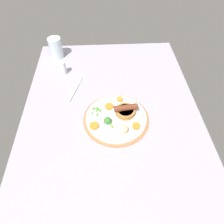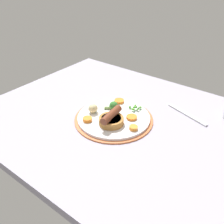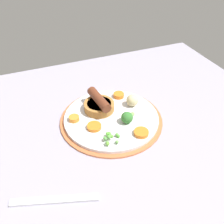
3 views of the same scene
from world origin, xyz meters
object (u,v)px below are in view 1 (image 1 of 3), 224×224
(carrot_slice_0, at_px, (109,106))
(carrot_slice_5, at_px, (94,126))
(broccoli_floret_near, at_px, (108,121))
(salt_shaker, at_px, (63,68))
(carrot_slice_2, at_px, (120,99))
(potato_chunk_1, at_px, (124,129))
(drinking_glass, at_px, (56,48))
(fork, at_px, (75,89))
(sausage_pudding, at_px, (126,110))
(pea_pile, at_px, (96,110))
(dinner_plate, at_px, (116,118))
(carrot_slice_1, at_px, (136,126))

(carrot_slice_0, bearing_deg, carrot_slice_5, -32.81)
(broccoli_floret_near, xyz_separation_m, salt_shaker, (-0.36, -0.22, 0.01))
(broccoli_floret_near, distance_m, carrot_slice_2, 0.15)
(potato_chunk_1, height_order, drinking_glass, drinking_glass)
(broccoli_floret_near, bearing_deg, fork, -2.66)
(carrot_slice_2, xyz_separation_m, fork, (-0.10, -0.22, -0.02))
(potato_chunk_1, relative_size, salt_shaker, 0.50)
(sausage_pudding, xyz_separation_m, pea_pile, (-0.02, -0.13, -0.01))
(sausage_pudding, bearing_deg, dinner_plate, 19.65)
(carrot_slice_1, bearing_deg, dinner_plate, -125.44)
(pea_pile, relative_size, potato_chunk_1, 1.35)
(fork, bearing_deg, dinner_plate, 61.10)
(carrot_slice_5, bearing_deg, dinner_plate, 115.25)
(sausage_pudding, height_order, pea_pile, sausage_pudding)
(salt_shaker, bearing_deg, carrot_slice_0, 40.63)
(potato_chunk_1, height_order, carrot_slice_1, potato_chunk_1)
(potato_chunk_1, relative_size, carrot_slice_5, 0.92)
(dinner_plate, relative_size, carrot_slice_2, 10.02)
(carrot_slice_0, bearing_deg, fork, -130.77)
(fork, bearing_deg, carrot_slice_1, 63.94)
(potato_chunk_1, relative_size, fork, 0.20)
(carrot_slice_2, height_order, fork, carrot_slice_2)
(broccoli_floret_near, height_order, carrot_slice_0, broccoli_floret_near)
(carrot_slice_2, distance_m, carrot_slice_5, 0.19)
(dinner_plate, relative_size, pea_pile, 6.01)
(carrot_slice_1, distance_m, carrot_slice_5, 0.18)
(dinner_plate, relative_size, fork, 1.60)
(carrot_slice_2, bearing_deg, dinner_plate, -12.93)
(sausage_pudding, xyz_separation_m, drinking_glass, (-0.46, -0.35, 0.03))
(carrot_slice_2, distance_m, salt_shaker, 0.36)
(carrot_slice_1, xyz_separation_m, fork, (-0.26, -0.27, -0.02))
(pea_pile, relative_size, carrot_slice_2, 1.67)
(dinner_plate, relative_size, potato_chunk_1, 8.12)
(carrot_slice_2, bearing_deg, fork, -115.15)
(carrot_slice_2, xyz_separation_m, carrot_slice_5, (0.15, -0.12, -0.00))
(carrot_slice_5, height_order, salt_shaker, salt_shaker)
(carrot_slice_0, distance_m, carrot_slice_2, 0.07)
(carrot_slice_0, xyz_separation_m, carrot_slice_1, (0.12, 0.11, 0.00))
(dinner_plate, relative_size, broccoli_floret_near, 6.02)
(drinking_glass, bearing_deg, salt_shaker, 18.98)
(broccoli_floret_near, relative_size, fork, 0.27)
(broccoli_floret_near, distance_m, carrot_slice_5, 0.06)
(potato_chunk_1, distance_m, drinking_glass, 0.66)
(carrot_slice_1, height_order, fork, carrot_slice_1)
(carrot_slice_5, height_order, drinking_glass, drinking_glass)
(pea_pile, bearing_deg, salt_shaker, -149.47)
(carrot_slice_1, bearing_deg, carrot_slice_2, -160.24)
(fork, relative_size, drinking_glass, 1.55)
(drinking_glass, bearing_deg, broccoli_floret_near, 27.99)
(drinking_glass, bearing_deg, fork, 22.96)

